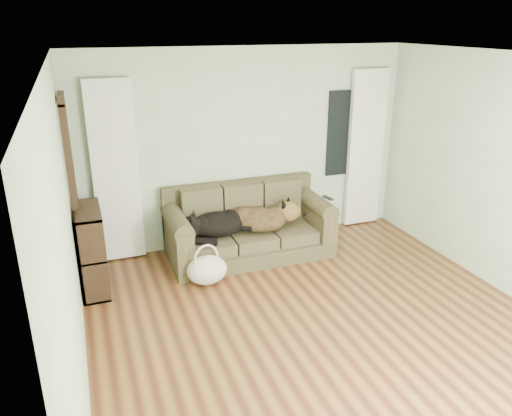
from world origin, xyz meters
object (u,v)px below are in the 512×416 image
object	(u,v)px
sofa	(249,223)
bookshelf	(91,248)
dog_black_lab	(214,226)
dog_shepherd	(262,219)
tote_bag	(207,271)

from	to	relation	value
sofa	bookshelf	size ratio (longest dim) A/B	2.15
dog_black_lab	dog_shepherd	size ratio (longest dim) A/B	0.94
sofa	bookshelf	bearing A→B (deg)	-173.71
dog_shepherd	bookshelf	distance (m)	2.12
dog_shepherd	dog_black_lab	bearing A→B (deg)	28.35
sofa	dog_shepherd	size ratio (longest dim) A/B	2.79
sofa	tote_bag	bearing A→B (deg)	-142.20
dog_shepherd	tote_bag	xyz separation A→B (m)	(-0.88, -0.52, -0.33)
dog_shepherd	bookshelf	xyz separation A→B (m)	(-2.11, -0.18, 0.01)
sofa	bookshelf	distance (m)	1.96
dog_black_lab	bookshelf	bearing A→B (deg)	-169.12
dog_black_lab	dog_shepherd	world-z (taller)	dog_shepherd
dog_black_lab	tote_bag	world-z (taller)	dog_black_lab
sofa	dog_shepherd	distance (m)	0.17
dog_shepherd	tote_bag	distance (m)	1.07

